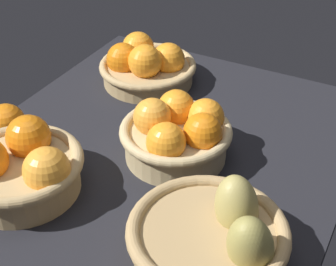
% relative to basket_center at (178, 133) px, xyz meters
% --- Properties ---
extents(market_tray, '(0.84, 0.72, 0.03)m').
position_rel_basket_center_xyz_m(market_tray, '(0.01, -0.04, -0.07)').
color(market_tray, black).
rests_on(market_tray, ground).
extents(basket_center, '(0.22, 0.22, 0.12)m').
position_rel_basket_center_xyz_m(basket_center, '(0.00, 0.00, 0.00)').
color(basket_center, tan).
rests_on(basket_center, market_tray).
extents(basket_near_right, '(0.23, 0.23, 0.12)m').
position_rel_basket_center_xyz_m(basket_near_right, '(0.22, -0.20, -0.00)').
color(basket_near_right, tan).
rests_on(basket_near_right, market_tray).
extents(basket_far_right_pears, '(0.25, 0.25, 0.14)m').
position_rel_basket_center_xyz_m(basket_far_right_pears, '(0.21, 0.17, -0.01)').
color(basket_far_right_pears, tan).
rests_on(basket_far_right_pears, market_tray).
extents(basket_near_left, '(0.23, 0.23, 0.11)m').
position_rel_basket_center_xyz_m(basket_near_left, '(-0.23, -0.20, -0.01)').
color(basket_near_left, tan).
rests_on(basket_near_left, market_tray).
extents(loose_orange_front_gap, '(0.08, 0.08, 0.08)m').
position_rel_basket_center_xyz_m(loose_orange_front_gap, '(0.11, -0.33, -0.01)').
color(loose_orange_front_gap, orange).
rests_on(loose_orange_front_gap, market_tray).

